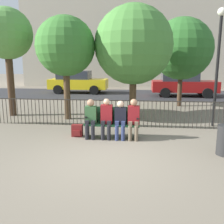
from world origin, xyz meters
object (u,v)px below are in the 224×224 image
(park_bench, at_px, (112,122))
(lamp_post, at_px, (219,51))
(seated_person_3, at_px, (134,117))
(tree_1, at_px, (7,35))
(parked_car_1, at_px, (183,84))
(backpack, at_px, (77,131))
(seated_person_0, at_px, (91,116))
(tree_3, at_px, (182,49))
(parked_car_0, at_px, (77,81))
(seated_person_2, at_px, (120,118))
(tree_0, at_px, (134,45))
(seated_person_1, at_px, (107,117))
(tree_2, at_px, (65,47))

(park_bench, distance_m, lamp_post, 4.40)
(seated_person_3, relative_size, tree_1, 0.27)
(parked_car_1, bearing_deg, backpack, -115.99)
(seated_person_0, distance_m, tree_3, 7.27)
(parked_car_0, bearing_deg, tree_3, -36.41)
(seated_person_0, relative_size, tree_1, 0.27)
(seated_person_3, bearing_deg, park_bench, 168.71)
(park_bench, xyz_separation_m, parked_car_1, (3.65, 9.69, 0.35))
(seated_person_2, height_order, backpack, seated_person_2)
(lamp_post, bearing_deg, seated_person_2, -149.50)
(backpack, bearing_deg, park_bench, 1.49)
(lamp_post, xyz_separation_m, parked_car_1, (0.22, 7.95, -1.78))
(seated_person_0, bearing_deg, tree_0, 68.65)
(seated_person_3, bearing_deg, seated_person_1, -179.99)
(parked_car_1, bearing_deg, tree_3, -101.60)
(park_bench, distance_m, seated_person_0, 0.67)
(backpack, height_order, tree_1, tree_1)
(tree_3, relative_size, parked_car_1, 1.05)
(tree_2, bearing_deg, seated_person_1, -52.14)
(seated_person_2, bearing_deg, seated_person_1, 179.51)
(park_bench, distance_m, backpack, 1.13)
(seated_person_1, height_order, tree_0, tree_0)
(backpack, distance_m, tree_3, 7.58)
(seated_person_2, distance_m, seated_person_3, 0.39)
(tree_0, xyz_separation_m, parked_car_0, (-4.26, 7.87, -2.05))
(backpack, distance_m, parked_car_1, 10.83)
(seated_person_2, height_order, tree_1, tree_1)
(park_bench, distance_m, tree_3, 6.94)
(seated_person_1, xyz_separation_m, parked_car_1, (3.81, 9.82, 0.18))
(seated_person_2, relative_size, lamp_post, 0.28)
(seated_person_3, bearing_deg, backpack, 176.69)
(seated_person_3, xyz_separation_m, parked_car_0, (-4.37, 10.84, 0.17))
(tree_3, height_order, lamp_post, tree_3)
(seated_person_1, height_order, tree_1, tree_1)
(seated_person_1, height_order, parked_car_1, parked_car_1)
(parked_car_0, distance_m, parked_car_1, 7.46)
(parked_car_1, bearing_deg, tree_0, -114.54)
(seated_person_1, xyz_separation_m, backpack, (-0.92, 0.10, -0.48))
(parked_car_1, bearing_deg, tree_2, -127.70)
(park_bench, height_order, seated_person_3, seated_person_3)
(seated_person_2, distance_m, lamp_post, 4.19)
(tree_1, relative_size, parked_car_1, 1.05)
(seated_person_0, height_order, lamp_post, lamp_post)
(tree_3, bearing_deg, seated_person_1, -116.85)
(backpack, height_order, lamp_post, lamp_post)
(tree_3, bearing_deg, tree_2, -144.26)
(park_bench, relative_size, parked_car_1, 0.39)
(tree_1, bearing_deg, tree_0, 1.58)
(park_bench, height_order, seated_person_0, seated_person_0)
(tree_3, height_order, parked_car_0, tree_3)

